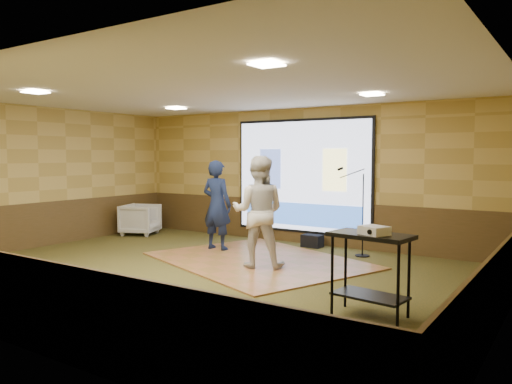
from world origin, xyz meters
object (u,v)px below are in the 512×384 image
Objects in this scene: projector_screen at (302,177)px; banquet_chair at (140,219)px; player_left at (217,205)px; projector at (374,230)px; mic_stand at (360,231)px; dance_floor at (258,260)px; duffel_bag at (312,241)px; av_table at (370,258)px; player_right at (258,212)px.

projector_screen reaches higher than banquet_chair.
banquet_chair is (-2.85, 0.59, -0.56)m from player_left.
banquet_chair is (-7.07, 2.97, -0.69)m from projector.
mic_stand is (1.62, -0.62, -0.98)m from projector_screen.
dance_floor is at bearing 169.98° from projector.
projector is 0.37× the size of banquet_chair.
player_left reaches higher than duffel_bag.
dance_floor is 3.70m from projector.
projector_screen is 2.07m from player_left.
projector_screen is at bearing 96.24° from dance_floor.
banquet_chair reaches higher than duffel_bag.
av_table is 0.59× the size of mic_stand.
player_right is (1.60, -0.89, 0.05)m from player_left.
projector_screen reaches higher than duffel_bag.
player_left reaches higher than av_table.
duffel_bag is (1.46, 1.43, -0.81)m from player_left.
mic_stand reaches higher than projector.
player_right is 2.31× the size of banquet_chair.
av_table is 7.59m from banquet_chair.
player_left is (-1.04, -1.71, -0.53)m from projector_screen.
player_left is at bearing -123.58° from banquet_chair.
mic_stand is (2.66, 1.09, -0.45)m from player_left.
mic_stand is 1.30m from duffel_bag.
mic_stand is at bearing 137.96° from projector.
projector_screen is 7.84× the size of duffel_bag.
dance_floor is at bearing -137.82° from mic_stand.
dance_floor is 3.75× the size of av_table.
projector_screen reaches higher than mic_stand.
av_table is (3.11, -4.02, -0.75)m from projector_screen.
av_table reaches higher than duffel_bag.
player_left is 2.20× the size of banquet_chair.
player_right reaches higher than banquet_chair.
dance_floor is 12.43× the size of projector.
mic_stand is at bearing 47.24° from dance_floor.
dance_floor is 1.63m from player_left.
player_right is 1.89× the size of av_table.
projector_screen is 3.26× the size of av_table.
mic_stand is at bearing -15.68° from duffel_bag.
player_right is 2.47m from duffel_bag.
projector_screen is at bearing -102.03° from player_right.
banquet_chair is (-4.45, 1.48, -0.61)m from player_right.
projector_screen reaches higher than player_right.
projector is 7.70m from banquet_chair.
projector_screen is 1.92× the size of mic_stand.
projector is 0.72× the size of duffel_bag.
duffel_bag is at bearing -34.07° from projector_screen.
banquet_chair is (-3.90, -1.12, -1.10)m from projector_screen.
projector is at bearing 126.14° from player_right.
player_right is at bearing 148.50° from player_left.
projector reaches higher than banquet_chair.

